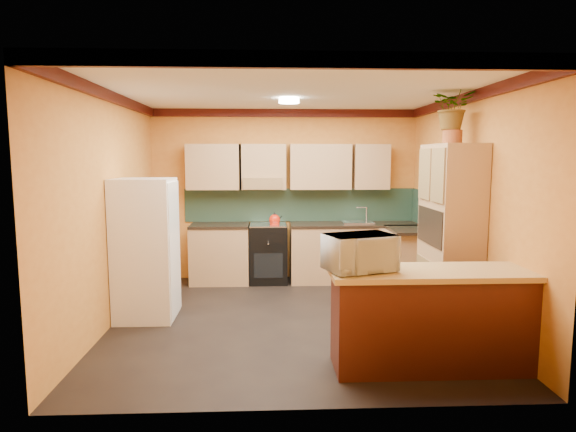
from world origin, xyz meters
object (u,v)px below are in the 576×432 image
at_px(stove, 268,253).
at_px(pantry, 450,235).
at_px(breakfast_bar, 432,322).
at_px(fridge, 146,249).
at_px(base_cabinets_back, 308,254).
at_px(microwave, 360,253).

xyz_separation_m(stove, pantry, (2.12, -1.96, 0.59)).
height_order(pantry, breakfast_bar, pantry).
height_order(stove, fridge, fridge).
xyz_separation_m(base_cabinets_back, stove, (-0.62, -0.00, 0.02)).
relative_size(base_cabinets_back, breakfast_bar, 2.03).
relative_size(base_cabinets_back, microwave, 6.10).
distance_m(pantry, microwave, 1.80).
height_order(stove, breakfast_bar, stove).
height_order(breakfast_bar, microwave, microwave).
height_order(stove, microwave, microwave).
bearing_deg(breakfast_bar, pantry, 63.28).
relative_size(stove, pantry, 0.43).
xyz_separation_m(base_cabinets_back, pantry, (1.50, -1.96, 0.61)).
relative_size(fridge, breakfast_bar, 0.94).
distance_m(stove, microwave, 3.36).
height_order(pantry, microwave, pantry).
bearing_deg(breakfast_bar, stove, 115.16).
bearing_deg(stove, base_cabinets_back, 0.00).
bearing_deg(base_cabinets_back, fridge, -141.80).
height_order(fridge, pantry, pantry).
distance_m(base_cabinets_back, microwave, 3.26).
relative_size(fridge, pantry, 0.81).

